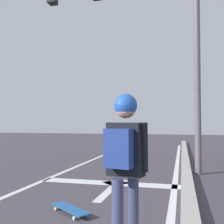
# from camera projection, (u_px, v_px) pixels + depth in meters

# --- Properties ---
(lane_line_center) EXTENTS (0.12, 20.00, 0.01)m
(lane_line_center) POSITION_uv_depth(u_px,v_px,m) (50.00, 178.00, 6.56)
(lane_line_center) COLOR silver
(lane_line_center) RESTS_ON ground
(lane_line_curbside) EXTENTS (0.12, 20.00, 0.01)m
(lane_line_curbside) POSITION_uv_depth(u_px,v_px,m) (175.00, 184.00, 5.85)
(lane_line_curbside) COLOR silver
(lane_line_curbside) RESTS_ON ground
(stop_bar) EXTENTS (3.04, 0.40, 0.01)m
(stop_bar) POSITION_uv_depth(u_px,v_px,m) (110.00, 183.00, 5.98)
(stop_bar) COLOR silver
(stop_bar) RESTS_ON ground
(lane_arrow_stem) EXTENTS (0.16, 1.40, 0.01)m
(lane_arrow_stem) POSITION_uv_depth(u_px,v_px,m) (107.00, 192.00, 5.21)
(lane_arrow_stem) COLOR silver
(lane_arrow_stem) RESTS_ON ground
(lane_arrow_head) EXTENTS (0.71, 0.71, 0.01)m
(lane_arrow_head) POSITION_uv_depth(u_px,v_px,m) (118.00, 182.00, 6.03)
(lane_arrow_head) COLOR silver
(lane_arrow_head) RESTS_ON ground
(curb_strip) EXTENTS (0.24, 24.00, 0.14)m
(curb_strip) POSITION_uv_depth(u_px,v_px,m) (187.00, 182.00, 5.79)
(curb_strip) COLOR #A5A399
(curb_strip) RESTS_ON ground
(skater) EXTENTS (0.42, 0.59, 1.52)m
(skater) POSITION_uv_depth(u_px,v_px,m) (125.00, 154.00, 2.65)
(skater) COLOR #373D5F
(skater) RESTS_ON skateboard
(spare_skateboard) EXTENTS (0.74, 0.62, 0.08)m
(spare_skateboard) POSITION_uv_depth(u_px,v_px,m) (70.00, 209.00, 4.00)
(spare_skateboard) COLOR #1F5792
(spare_skateboard) RESTS_ON ground
(traffic_signal_mast) EXTENTS (5.49, 0.34, 5.70)m
(traffic_signal_mast) POSITION_uv_depth(u_px,v_px,m) (135.00, 14.00, 7.50)
(traffic_signal_mast) COLOR #5E575E
(traffic_signal_mast) RESTS_ON ground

